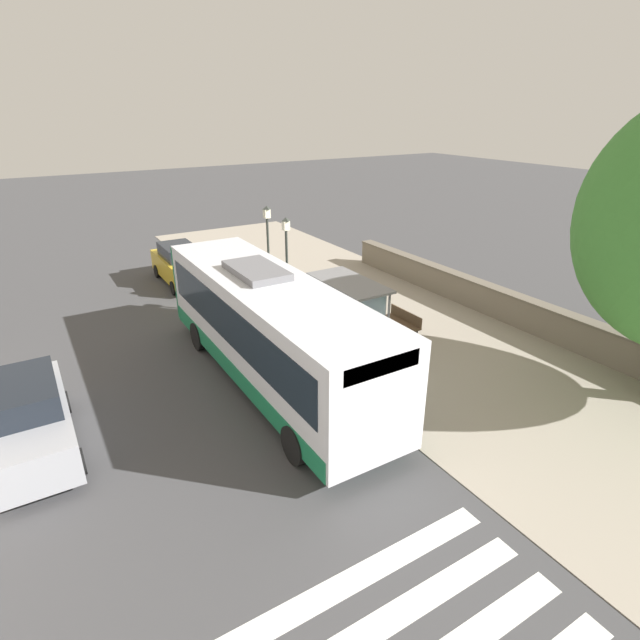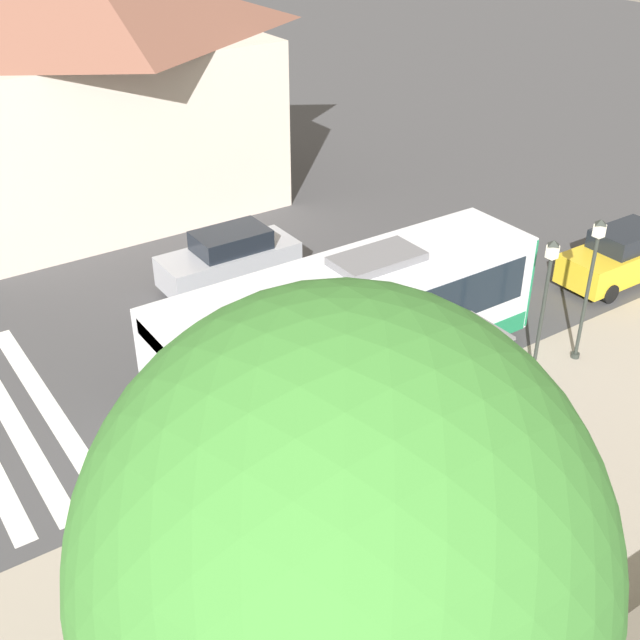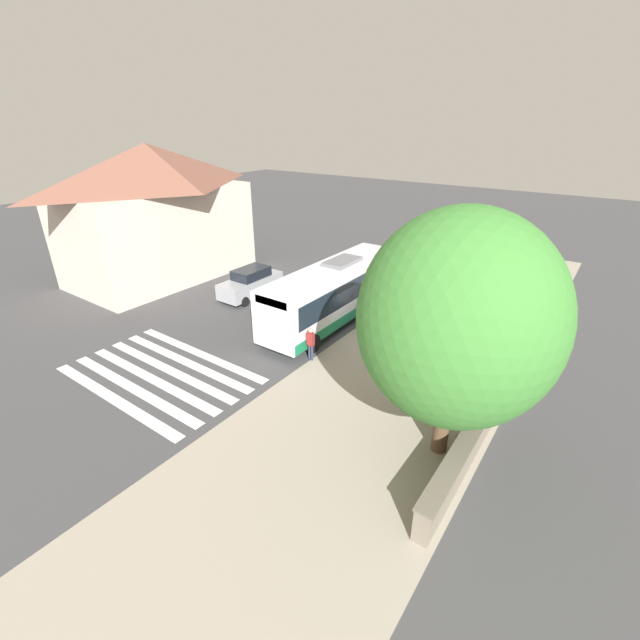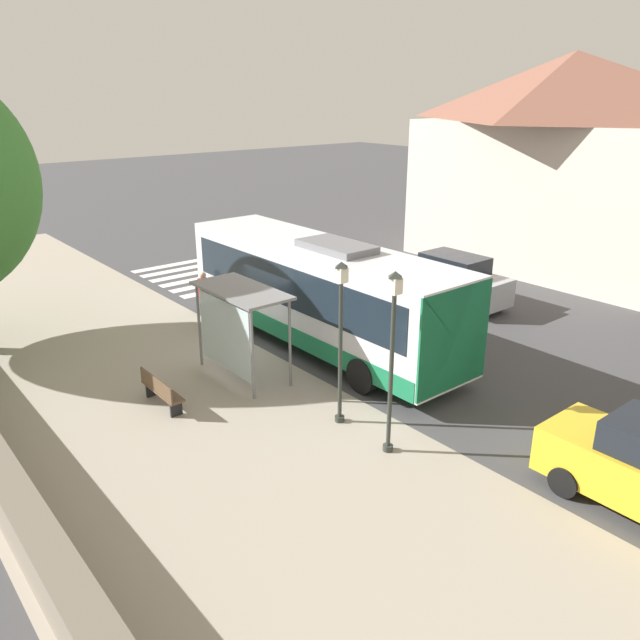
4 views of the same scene
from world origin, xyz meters
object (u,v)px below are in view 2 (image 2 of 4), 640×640
Objects in this scene: pedestrian at (232,438)px; parked_car_far_lane at (230,259)px; street_lamp_near at (545,299)px; bus at (351,320)px; parked_car_behind_bus at (622,256)px; shade_tree at (341,568)px; bus_shelter at (447,363)px; street_lamp_far at (590,279)px; bench at (527,474)px.

parked_car_far_lane is (8.28, -4.46, -0.10)m from pedestrian.
pedestrian is at bearing 82.43° from street_lamp_near.
bus is 10.91m from parked_car_behind_bus.
shade_tree is (-6.41, 11.13, 2.77)m from street_lamp_near.
street_lamp_near is (0.50, -3.80, 0.32)m from bus_shelter.
bus is 2.63× the size of street_lamp_near.
shade_tree is 1.91× the size of parked_car_far_lane.
street_lamp_far is 5.73m from parked_car_behind_bus.
pedestrian is 0.41× the size of street_lamp_far.
bench is 0.41× the size of street_lamp_far.
bench is 0.39× the size of parked_car_behind_bus.
shade_tree is (-9.20, 6.93, 3.40)m from bus.
bench is 11.58m from parked_car_behind_bus.
bus_shelter is 0.69× the size of parked_car_behind_bus.
street_lamp_near is 0.92× the size of parked_car_behind_bus.
parked_car_far_lane is (12.52, 0.73, 0.46)m from bench.
parked_car_behind_bus is (2.41, -4.94, -1.63)m from street_lamp_far.
parked_car_behind_bus is (2.88, -10.46, -1.23)m from bus_shelter.
parked_car_far_lane reaches higher than pedestrian.
shade_tree is at bearing 128.83° from bus_shelter.
bench is 5.10m from street_lamp_near.
parked_car_behind_bus is at bearing -85.47° from pedestrian.
street_lamp_far is (-0.03, -1.72, 0.09)m from street_lamp_near.
bus is 12.01m from shade_tree.
street_lamp_far is (0.48, -5.52, 0.40)m from bus_shelter.
street_lamp_far is 14.60m from shade_tree.
parked_car_far_lane is at bearing 24.37° from street_lamp_near.
bus reaches higher than parked_car_behind_bus.
street_lamp_near is 1.72m from street_lamp_far.
parked_car_behind_bus is (8.79, -17.79, -4.32)m from shade_tree.
shade_tree is 1.94× the size of parked_car_behind_bus.
shade_tree is (-3.33, 7.59, 4.75)m from bench.
street_lamp_near is at bearing -82.45° from bus_shelter.
street_lamp_near is (-2.80, -4.20, 0.63)m from bus.
street_lamp_far reaches higher than pedestrian.
street_lamp_far is at bearing -115.48° from bus.
street_lamp_far is (3.05, -5.27, 2.07)m from bench.
bus_shelter is at bearing 5.66° from bench.
bus is at bearing 64.52° from street_lamp_far.
parked_car_behind_bus is at bearing -92.19° from bus.
street_lamp_far reaches higher than parked_car_behind_bus.
shade_tree reaches higher than parked_car_far_lane.
street_lamp_far is 0.94× the size of parked_car_far_lane.
parked_car_behind_bus is at bearing -64.00° from street_lamp_far.
street_lamp_near is at bearing -49.03° from bench.
street_lamp_near is at bearing -123.62° from bus.
parked_car_far_lane reaches higher than parked_car_behind_bus.
bus_shelter is at bearing -51.17° from shade_tree.
parked_car_behind_bus reaches higher than bench.
bus_shelter is 3.85m from street_lamp_near.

